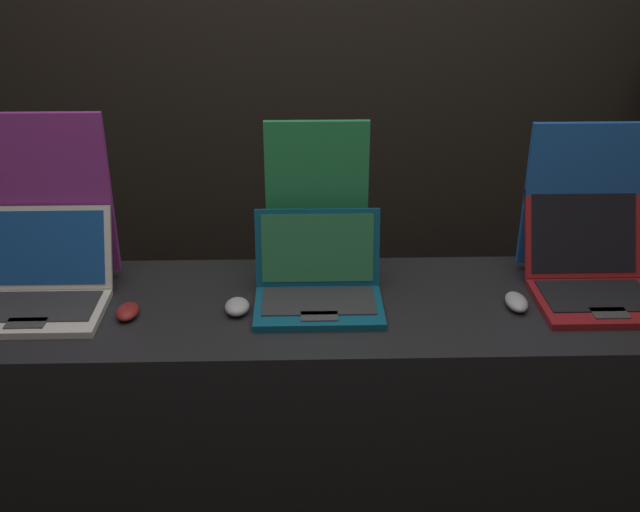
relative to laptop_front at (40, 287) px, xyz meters
name	(u,v)px	position (x,y,z in m)	size (l,w,h in m)	color
wall_back	(311,48)	(0.79, 1.13, 0.45)	(8.00, 0.05, 2.80)	black
display_counter	(318,426)	(0.79, -0.01, -0.50)	(2.03, 0.58, 0.89)	black
laptop_front	(40,287)	(0.00, 0.00, 0.00)	(0.37, 0.34, 0.25)	silver
mouse_front	(128,311)	(0.26, -0.07, -0.04)	(0.06, 0.10, 0.03)	maroon
promo_stand_front	(48,202)	(0.00, 0.18, 0.19)	(0.37, 0.07, 0.51)	black
laptop_middle	(320,283)	(0.79, 0.00, 0.00)	(0.36, 0.27, 0.25)	#0F5170
mouse_middle	(237,307)	(0.56, -0.06, -0.04)	(0.07, 0.09, 0.04)	#B2B2B7
promo_stand_middle	(318,205)	(0.79, 0.16, 0.18)	(0.30, 0.07, 0.49)	black
laptop_back	(592,274)	(1.59, 0.03, 0.00)	(0.35, 0.38, 0.27)	maroon
mouse_back	(516,302)	(1.35, -0.05, -0.04)	(0.06, 0.11, 0.04)	#B2B2B7
promo_stand_back	(581,202)	(1.59, 0.19, 0.17)	(0.35, 0.07, 0.47)	black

